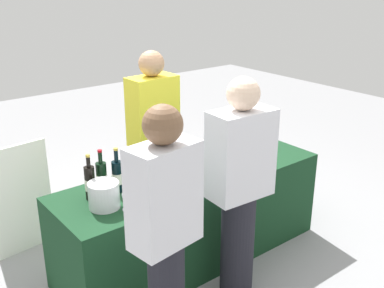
{
  "coord_description": "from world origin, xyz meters",
  "views": [
    {
      "loc": [
        -2.06,
        -2.6,
        2.24
      ],
      "look_at": [
        0.0,
        0.0,
        1.0
      ],
      "focal_mm": 43.35,
      "sensor_mm": 36.0,
      "label": 1
    }
  ],
  "objects_px": {
    "wine_glass_4": "(247,152)",
    "menu_board": "(22,199)",
    "wine_glass_0": "(127,196)",
    "wine_glass_2": "(227,163)",
    "wine_bottle_0": "(90,183)",
    "wine_glass_5": "(263,148)",
    "guest_0": "(165,232)",
    "ice_bucket": "(104,195)",
    "server_pouring": "(154,136)",
    "wine_bottle_2": "(117,176)",
    "wine_glass_3": "(232,157)",
    "wine_glass_1": "(209,166)",
    "wine_bottle_3": "(219,146)",
    "wine_bottle_1": "(102,178)",
    "guest_1": "(240,186)"
  },
  "relations": [
    {
      "from": "wine_glass_1",
      "to": "wine_glass_3",
      "type": "relative_size",
      "value": 0.99
    },
    {
      "from": "wine_bottle_2",
      "to": "ice_bucket",
      "type": "bearing_deg",
      "value": -141.09
    },
    {
      "from": "wine_bottle_0",
      "to": "wine_glass_0",
      "type": "height_order",
      "value": "wine_bottle_0"
    },
    {
      "from": "wine_bottle_0",
      "to": "wine_glass_1",
      "type": "height_order",
      "value": "wine_bottle_0"
    },
    {
      "from": "wine_glass_2",
      "to": "wine_glass_1",
      "type": "bearing_deg",
      "value": 175.42
    },
    {
      "from": "wine_bottle_1",
      "to": "guest_0",
      "type": "xyz_separation_m",
      "value": [
        -0.07,
        -0.87,
        0.0
      ]
    },
    {
      "from": "wine_glass_1",
      "to": "wine_glass_4",
      "type": "height_order",
      "value": "wine_glass_4"
    },
    {
      "from": "server_pouring",
      "to": "guest_1",
      "type": "height_order",
      "value": "server_pouring"
    },
    {
      "from": "server_pouring",
      "to": "menu_board",
      "type": "xyz_separation_m",
      "value": [
        -1.1,
        0.34,
        -0.4
      ]
    },
    {
      "from": "wine_glass_2",
      "to": "guest_0",
      "type": "xyz_separation_m",
      "value": [
        -1.0,
        -0.58,
        0.03
      ]
    },
    {
      "from": "wine_glass_4",
      "to": "menu_board",
      "type": "distance_m",
      "value": 1.9
    },
    {
      "from": "wine_bottle_0",
      "to": "menu_board",
      "type": "relative_size",
      "value": 0.35
    },
    {
      "from": "guest_0",
      "to": "guest_1",
      "type": "distance_m",
      "value": 0.75
    },
    {
      "from": "wine_glass_3",
      "to": "menu_board",
      "type": "bearing_deg",
      "value": 141.48
    },
    {
      "from": "wine_bottle_3",
      "to": "server_pouring",
      "type": "xyz_separation_m",
      "value": [
        -0.31,
        0.52,
        0.0
      ]
    },
    {
      "from": "wine_bottle_2",
      "to": "wine_glass_5",
      "type": "height_order",
      "value": "wine_bottle_2"
    },
    {
      "from": "guest_0",
      "to": "guest_1",
      "type": "bearing_deg",
      "value": 5.35
    },
    {
      "from": "wine_bottle_2",
      "to": "ice_bucket",
      "type": "xyz_separation_m",
      "value": [
        -0.19,
        -0.15,
        -0.03
      ]
    },
    {
      "from": "wine_glass_0",
      "to": "wine_glass_2",
      "type": "bearing_deg",
      "value": 1.97
    },
    {
      "from": "wine_bottle_2",
      "to": "wine_glass_3",
      "type": "xyz_separation_m",
      "value": [
        0.92,
        -0.21,
        -0.02
      ]
    },
    {
      "from": "wine_glass_0",
      "to": "server_pouring",
      "type": "relative_size",
      "value": 0.09
    },
    {
      "from": "wine_glass_0",
      "to": "server_pouring",
      "type": "height_order",
      "value": "server_pouring"
    },
    {
      "from": "wine_glass_3",
      "to": "guest_1",
      "type": "relative_size",
      "value": 0.08
    },
    {
      "from": "wine_glass_5",
      "to": "wine_bottle_3",
      "type": "bearing_deg",
      "value": 139.24
    },
    {
      "from": "wine_glass_0",
      "to": "wine_glass_4",
      "type": "bearing_deg",
      "value": 3.13
    },
    {
      "from": "wine_bottle_2",
      "to": "menu_board",
      "type": "relative_size",
      "value": 0.35
    },
    {
      "from": "wine_glass_2",
      "to": "server_pouring",
      "type": "height_order",
      "value": "server_pouring"
    },
    {
      "from": "wine_glass_4",
      "to": "menu_board",
      "type": "height_order",
      "value": "menu_board"
    },
    {
      "from": "wine_bottle_0",
      "to": "guest_0",
      "type": "xyz_separation_m",
      "value": [
        0.04,
        -0.85,
        -0.0
      ]
    },
    {
      "from": "wine_glass_4",
      "to": "wine_glass_5",
      "type": "relative_size",
      "value": 0.99
    },
    {
      "from": "wine_glass_5",
      "to": "server_pouring",
      "type": "xyz_separation_m",
      "value": [
        -0.58,
        0.76,
        0.02
      ]
    },
    {
      "from": "wine_bottle_3",
      "to": "menu_board",
      "type": "relative_size",
      "value": 0.35
    },
    {
      "from": "wine_bottle_2",
      "to": "wine_glass_0",
      "type": "bearing_deg",
      "value": -107.87
    },
    {
      "from": "wine_bottle_1",
      "to": "guest_0",
      "type": "distance_m",
      "value": 0.87
    },
    {
      "from": "wine_glass_1",
      "to": "server_pouring",
      "type": "xyz_separation_m",
      "value": [
        0.0,
        0.76,
        0.03
      ]
    },
    {
      "from": "wine_bottle_0",
      "to": "ice_bucket",
      "type": "height_order",
      "value": "wine_bottle_0"
    },
    {
      "from": "wine_bottle_3",
      "to": "wine_glass_5",
      "type": "height_order",
      "value": "wine_bottle_3"
    },
    {
      "from": "wine_bottle_2",
      "to": "wine_glass_2",
      "type": "bearing_deg",
      "value": -16.78
    },
    {
      "from": "wine_glass_0",
      "to": "wine_bottle_2",
      "type": "bearing_deg",
      "value": 72.13
    },
    {
      "from": "wine_glass_3",
      "to": "wine_glass_2",
      "type": "bearing_deg",
      "value": -156.8
    },
    {
      "from": "wine_glass_4",
      "to": "menu_board",
      "type": "xyz_separation_m",
      "value": [
        -1.52,
        1.08,
        -0.38
      ]
    },
    {
      "from": "wine_bottle_1",
      "to": "guest_0",
      "type": "relative_size",
      "value": 0.21
    },
    {
      "from": "wine_glass_1",
      "to": "ice_bucket",
      "type": "height_order",
      "value": "ice_bucket"
    },
    {
      "from": "wine_bottle_1",
      "to": "wine_glass_5",
      "type": "bearing_deg",
      "value": -11.22
    },
    {
      "from": "wine_glass_5",
      "to": "guest_0",
      "type": "relative_size",
      "value": 0.09
    },
    {
      "from": "wine_glass_2",
      "to": "wine_glass_5",
      "type": "relative_size",
      "value": 0.86
    },
    {
      "from": "wine_bottle_2",
      "to": "wine_glass_3",
      "type": "height_order",
      "value": "wine_bottle_2"
    },
    {
      "from": "menu_board",
      "to": "wine_bottle_0",
      "type": "bearing_deg",
      "value": -81.2
    },
    {
      "from": "wine_bottle_1",
      "to": "wine_glass_2",
      "type": "relative_size",
      "value": 2.6
    },
    {
      "from": "wine_glass_2",
      "to": "menu_board",
      "type": "height_order",
      "value": "menu_board"
    }
  ]
}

